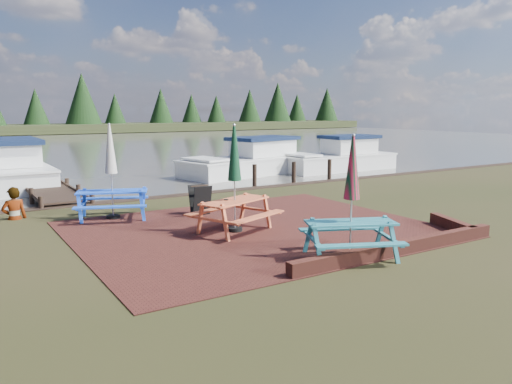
{
  "coord_description": "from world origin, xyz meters",
  "views": [
    {
      "loc": [
        -6.72,
        -9.82,
        3.1
      ],
      "look_at": [
        0.03,
        1.01,
        1.0
      ],
      "focal_mm": 35.0,
      "sensor_mm": 36.0,
      "label": 1
    }
  ],
  "objects_px": {
    "chalkboard": "(200,200)",
    "jetty": "(45,186)",
    "boat_jetty": "(10,171)",
    "person": "(12,187)",
    "picnic_table_teal": "(351,216)",
    "picnic_table_red": "(235,195)",
    "picnic_table_blue": "(112,186)",
    "boat_far": "(340,159)",
    "boat_near": "(253,162)"
  },
  "relations": [
    {
      "from": "chalkboard",
      "to": "jetty",
      "type": "distance_m",
      "value": 8.46
    },
    {
      "from": "boat_jetty",
      "to": "person",
      "type": "bearing_deg",
      "value": -95.87
    },
    {
      "from": "picnic_table_teal",
      "to": "chalkboard",
      "type": "height_order",
      "value": "picnic_table_teal"
    },
    {
      "from": "picnic_table_red",
      "to": "picnic_table_blue",
      "type": "distance_m",
      "value": 3.89
    },
    {
      "from": "picnic_table_teal",
      "to": "picnic_table_blue",
      "type": "relative_size",
      "value": 0.96
    },
    {
      "from": "chalkboard",
      "to": "boat_jetty",
      "type": "xyz_separation_m",
      "value": [
        -3.96,
        10.82,
        0.02
      ]
    },
    {
      "from": "jetty",
      "to": "boat_jetty",
      "type": "bearing_deg",
      "value": 107.0
    },
    {
      "from": "picnic_table_red",
      "to": "jetty",
      "type": "distance_m",
      "value": 10.62
    },
    {
      "from": "picnic_table_teal",
      "to": "boat_far",
      "type": "bearing_deg",
      "value": 73.25
    },
    {
      "from": "picnic_table_blue",
      "to": "boat_jetty",
      "type": "relative_size",
      "value": 0.34
    },
    {
      "from": "boat_near",
      "to": "chalkboard",
      "type": "bearing_deg",
      "value": 128.55
    },
    {
      "from": "chalkboard",
      "to": "person",
      "type": "bearing_deg",
      "value": 153.57
    },
    {
      "from": "picnic_table_teal",
      "to": "picnic_table_red",
      "type": "distance_m",
      "value": 3.43
    },
    {
      "from": "picnic_table_teal",
      "to": "boat_near",
      "type": "distance_m",
      "value": 15.72
    },
    {
      "from": "boat_far",
      "to": "picnic_table_teal",
      "type": "bearing_deg",
      "value": 138.57
    },
    {
      "from": "jetty",
      "to": "boat_far",
      "type": "height_order",
      "value": "boat_far"
    },
    {
      "from": "person",
      "to": "boat_near",
      "type": "bearing_deg",
      "value": -153.7
    },
    {
      "from": "boat_jetty",
      "to": "person",
      "type": "xyz_separation_m",
      "value": [
        -0.81,
        -8.51,
        0.44
      ]
    },
    {
      "from": "boat_near",
      "to": "boat_far",
      "type": "bearing_deg",
      "value": -115.47
    },
    {
      "from": "picnic_table_blue",
      "to": "chalkboard",
      "type": "relative_size",
      "value": 3.0
    },
    {
      "from": "boat_jetty",
      "to": "boat_near",
      "type": "height_order",
      "value": "boat_jetty"
    },
    {
      "from": "chalkboard",
      "to": "boat_far",
      "type": "xyz_separation_m",
      "value": [
        12.14,
        7.56,
        -0.04
      ]
    },
    {
      "from": "jetty",
      "to": "boat_far",
      "type": "xyz_separation_m",
      "value": [
        15.21,
        -0.31,
        0.32
      ]
    },
    {
      "from": "boat_far",
      "to": "jetty",
      "type": "bearing_deg",
      "value": 88.12
    },
    {
      "from": "jetty",
      "to": "chalkboard",
      "type": "bearing_deg",
      "value": -68.75
    },
    {
      "from": "picnic_table_teal",
      "to": "picnic_table_red",
      "type": "bearing_deg",
      "value": 129.67
    },
    {
      "from": "person",
      "to": "jetty",
      "type": "bearing_deg",
      "value": -109.03
    },
    {
      "from": "jetty",
      "to": "boat_near",
      "type": "xyz_separation_m",
      "value": [
        10.27,
        0.87,
        0.31
      ]
    },
    {
      "from": "picnic_table_red",
      "to": "boat_jetty",
      "type": "xyz_separation_m",
      "value": [
        -3.85,
        13.12,
        -0.47
      ]
    },
    {
      "from": "boat_far",
      "to": "chalkboard",
      "type": "bearing_deg",
      "value": 121.2
    },
    {
      "from": "picnic_table_blue",
      "to": "boat_near",
      "type": "relative_size",
      "value": 0.33
    },
    {
      "from": "boat_jetty",
      "to": "boat_far",
      "type": "bearing_deg",
      "value": -11.88
    },
    {
      "from": "picnic_table_red",
      "to": "boat_jetty",
      "type": "height_order",
      "value": "picnic_table_red"
    },
    {
      "from": "chalkboard",
      "to": "boat_near",
      "type": "relative_size",
      "value": 0.11
    },
    {
      "from": "boat_near",
      "to": "person",
      "type": "bearing_deg",
      "value": 106.28
    },
    {
      "from": "boat_near",
      "to": "boat_far",
      "type": "relative_size",
      "value": 1.2
    },
    {
      "from": "chalkboard",
      "to": "jetty",
      "type": "height_order",
      "value": "chalkboard"
    },
    {
      "from": "picnic_table_red",
      "to": "boat_near",
      "type": "xyz_separation_m",
      "value": [
        7.32,
        11.04,
        -0.53
      ]
    },
    {
      "from": "picnic_table_blue",
      "to": "person",
      "type": "distance_m",
      "value": 2.81
    },
    {
      "from": "picnic_table_red",
      "to": "chalkboard",
      "type": "bearing_deg",
      "value": 66.12
    },
    {
      "from": "picnic_table_teal",
      "to": "boat_far",
      "type": "distance_m",
      "value": 17.38
    },
    {
      "from": "jetty",
      "to": "person",
      "type": "xyz_separation_m",
      "value": [
        -1.71,
        -5.56,
        0.82
      ]
    },
    {
      "from": "picnic_table_red",
      "to": "picnic_table_teal",
      "type": "bearing_deg",
      "value": -95.23
    },
    {
      "from": "picnic_table_teal",
      "to": "chalkboard",
      "type": "bearing_deg",
      "value": 122.21
    },
    {
      "from": "boat_far",
      "to": "picnic_table_blue",
      "type": "bearing_deg",
      "value": 114.0
    },
    {
      "from": "picnic_table_teal",
      "to": "picnic_table_blue",
      "type": "xyz_separation_m",
      "value": [
        -3.15,
        6.5,
        0.04
      ]
    },
    {
      "from": "boat_near",
      "to": "picnic_table_teal",
      "type": "bearing_deg",
      "value": 144.01
    },
    {
      "from": "jetty",
      "to": "person",
      "type": "relative_size",
      "value": 4.88
    },
    {
      "from": "person",
      "to": "boat_far",
      "type": "bearing_deg",
      "value": -164.71
    },
    {
      "from": "jetty",
      "to": "boat_jetty",
      "type": "xyz_separation_m",
      "value": [
        -0.9,
        2.95,
        0.37
      ]
    }
  ]
}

